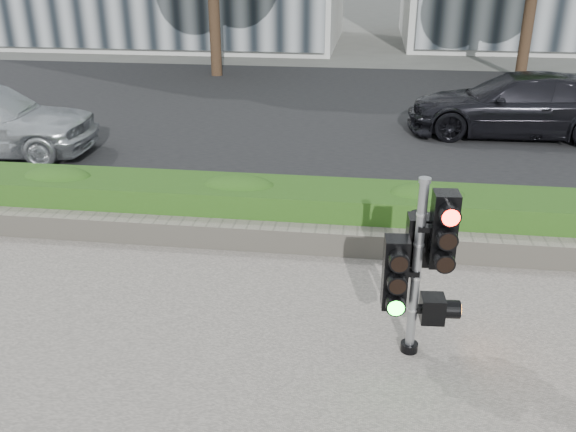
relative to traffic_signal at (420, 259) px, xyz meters
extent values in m
plane|color=#51514C|center=(-1.20, 0.23, -1.08)|extent=(120.00, 120.00, 0.00)
cube|color=black|center=(-1.20, 10.23, -1.07)|extent=(60.00, 13.00, 0.02)
cube|color=gray|center=(-1.20, 3.38, -1.02)|extent=(60.00, 0.25, 0.12)
cube|color=gray|center=(-1.20, 2.13, -0.88)|extent=(12.00, 0.32, 0.34)
cube|color=#3E7B26|center=(-1.20, 2.78, -0.71)|extent=(12.00, 1.00, 0.68)
cylinder|color=black|center=(-5.70, 14.73, 0.94)|extent=(0.36, 0.36, 4.03)
cylinder|color=black|center=(4.30, 15.73, 0.71)|extent=(0.36, 0.36, 3.58)
cylinder|color=black|center=(-0.02, -0.03, -1.00)|extent=(0.18, 0.18, 0.09)
cylinder|color=gray|center=(-0.02, -0.03, -0.12)|extent=(0.09, 0.09, 1.85)
cylinder|color=gray|center=(-0.02, -0.03, 0.83)|extent=(0.12, 0.12, 0.05)
cube|color=#FF1107|center=(0.19, -0.04, 0.35)|extent=(0.25, 0.25, 0.74)
cube|color=#14E51E|center=(-0.23, -0.07, -0.13)|extent=(0.25, 0.25, 0.74)
cube|color=black|center=(-0.01, 0.18, 0.13)|extent=(0.25, 0.25, 0.51)
cube|color=orange|center=(0.17, 0.01, -0.55)|extent=(0.25, 0.25, 0.27)
imported|color=black|center=(2.68, 8.57, -0.37)|extent=(4.75, 1.99, 1.37)
camera|label=1|loc=(-0.56, -5.37, 2.74)|focal=38.00mm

